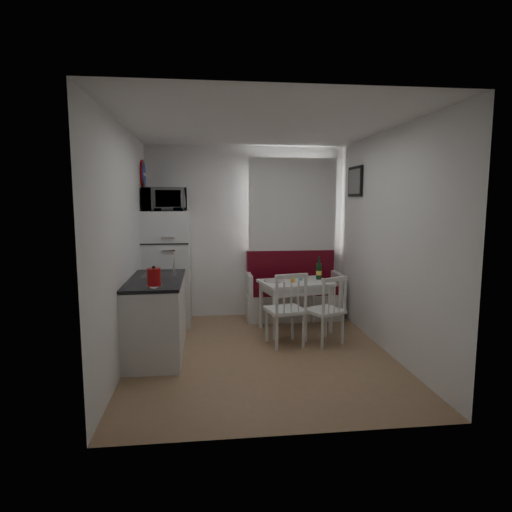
{
  "coord_description": "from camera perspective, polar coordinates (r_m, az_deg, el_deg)",
  "views": [
    {
      "loc": [
        -0.61,
        -4.78,
        1.8
      ],
      "look_at": [
        0.01,
        0.5,
        1.1
      ],
      "focal_mm": 30.0,
      "sensor_mm": 36.0,
      "label": 1
    }
  ],
  "objects": [
    {
      "name": "floor",
      "position": [
        5.14,
        0.61,
        -12.95
      ],
      "size": [
        3.0,
        3.5,
        0.02
      ],
      "primitive_type": "cube",
      "color": "#96744F",
      "rests_on": "ground"
    },
    {
      "name": "ceiling",
      "position": [
        4.88,
        0.65,
        16.97
      ],
      "size": [
        3.0,
        3.5,
        0.02
      ],
      "primitive_type": "cube",
      "color": "white",
      "rests_on": "wall_back"
    },
    {
      "name": "wall_back",
      "position": [
        6.57,
        -1.31,
        3.18
      ],
      "size": [
        3.0,
        0.02,
        2.6
      ],
      "primitive_type": "cube",
      "color": "white",
      "rests_on": "floor"
    },
    {
      "name": "wall_front",
      "position": [
        3.13,
        4.7,
        -1.7
      ],
      "size": [
        3.0,
        0.02,
        2.6
      ],
      "primitive_type": "cube",
      "color": "white",
      "rests_on": "floor"
    },
    {
      "name": "wall_left",
      "position": [
        4.88,
        -17.11,
        1.33
      ],
      "size": [
        0.02,
        3.5,
        2.6
      ],
      "primitive_type": "cube",
      "color": "white",
      "rests_on": "floor"
    },
    {
      "name": "wall_right",
      "position": [
        5.25,
        17.11,
        1.74
      ],
      "size": [
        0.02,
        3.5,
        2.6
      ],
      "primitive_type": "cube",
      "color": "white",
      "rests_on": "floor"
    },
    {
      "name": "window",
      "position": [
        6.63,
        4.77,
        6.0
      ],
      "size": [
        1.22,
        0.06,
        1.47
      ],
      "primitive_type": "cube",
      "color": "white",
      "rests_on": "wall_back"
    },
    {
      "name": "curtain",
      "position": [
        6.56,
        4.9,
        6.42
      ],
      "size": [
        1.35,
        0.02,
        1.5
      ],
      "primitive_type": "cube",
      "color": "white",
      "rests_on": "wall_back"
    },
    {
      "name": "kitchen_counter",
      "position": [
        5.15,
        -13.11,
        -7.81
      ],
      "size": [
        0.62,
        1.32,
        1.16
      ],
      "color": "white",
      "rests_on": "floor"
    },
    {
      "name": "wall_sign",
      "position": [
        6.3,
        -14.74,
        10.48
      ],
      "size": [
        0.03,
        0.4,
        0.4
      ],
      "primitive_type": "cylinder",
      "rotation": [
        0.0,
        1.57,
        0.0
      ],
      "color": "#183B95",
      "rests_on": "wall_left"
    },
    {
      "name": "picture_frame",
      "position": [
        6.24,
        13.06,
        9.64
      ],
      "size": [
        0.04,
        0.52,
        0.42
      ],
      "primitive_type": "cube",
      "color": "black",
      "rests_on": "wall_right"
    },
    {
      "name": "bench",
      "position": [
        6.59,
        4.86,
        -5.31
      ],
      "size": [
        1.42,
        0.55,
        1.02
      ],
      "color": "white",
      "rests_on": "floor"
    },
    {
      "name": "dining_table",
      "position": [
        5.89,
        5.29,
        -4.1
      ],
      "size": [
        1.04,
        0.83,
        0.69
      ],
      "rotation": [
        0.0,
        0.0,
        0.21
      ],
      "color": "white",
      "rests_on": "floor"
    },
    {
      "name": "chair_left",
      "position": [
        5.21,
        4.1,
        -6.1
      ],
      "size": [
        0.51,
        0.5,
        0.5
      ],
      "rotation": [
        0.0,
        0.0,
        0.22
      ],
      "color": "white",
      "rests_on": "floor"
    },
    {
      "name": "chair_right",
      "position": [
        5.34,
        9.4,
        -6.23
      ],
      "size": [
        0.54,
        0.54,
        0.47
      ],
      "rotation": [
        0.0,
        0.0,
        0.45
      ],
      "color": "white",
      "rests_on": "floor"
    },
    {
      "name": "fridge",
      "position": [
        6.28,
        -11.78,
        -1.59
      ],
      "size": [
        0.66,
        0.66,
        1.64
      ],
      "primitive_type": "cube",
      "color": "white",
      "rests_on": "floor"
    },
    {
      "name": "microwave",
      "position": [
        6.15,
        -12.07,
        7.42
      ],
      "size": [
        0.59,
        0.4,
        0.33
      ],
      "primitive_type": "imported",
      "color": "white",
      "rests_on": "fridge"
    },
    {
      "name": "kettle",
      "position": [
        4.5,
        -13.44,
        -2.78
      ],
      "size": [
        0.17,
        0.17,
        0.22
      ],
      "primitive_type": "cylinder",
      "color": "#A80D0F",
      "rests_on": "kitchen_counter"
    },
    {
      "name": "wine_bottle",
      "position": [
        6.02,
        8.38,
        -1.6
      ],
      "size": [
        0.08,
        0.08,
        0.32
      ],
      "primitive_type": null,
      "color": "#133C1C",
      "rests_on": "dining_table"
    },
    {
      "name": "drinking_glass_orange",
      "position": [
        5.8,
        4.93,
        -2.96
      ],
      "size": [
        0.06,
        0.06,
        0.1
      ],
      "primitive_type": "cylinder",
      "color": "yellow",
      "rests_on": "dining_table"
    },
    {
      "name": "drinking_glass_blue",
      "position": [
        5.93,
        5.97,
        -2.77
      ],
      "size": [
        0.06,
        0.06,
        0.1
      ],
      "primitive_type": "cylinder",
      "color": "#71A9C1",
      "rests_on": "dining_table"
    },
    {
      "name": "plate",
      "position": [
        5.84,
        2.37,
        -3.3
      ],
      "size": [
        0.27,
        0.27,
        0.02
      ],
      "primitive_type": "cylinder",
      "color": "white",
      "rests_on": "dining_table"
    }
  ]
}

